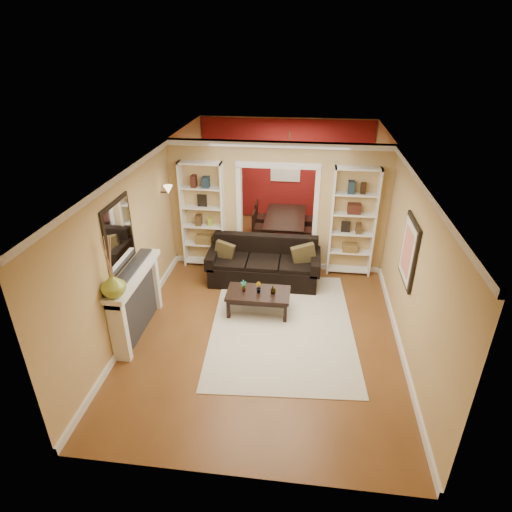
# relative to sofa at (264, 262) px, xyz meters

# --- Properties ---
(floor) EXTENTS (8.00, 8.00, 0.00)m
(floor) POSITION_rel_sofa_xyz_m (0.19, -0.45, -0.44)
(floor) COLOR brown
(floor) RESTS_ON ground
(ceiling) EXTENTS (8.00, 8.00, 0.00)m
(ceiling) POSITION_rel_sofa_xyz_m (0.19, -0.45, 2.26)
(ceiling) COLOR white
(ceiling) RESTS_ON ground
(wall_back) EXTENTS (8.00, 0.00, 8.00)m
(wall_back) POSITION_rel_sofa_xyz_m (0.19, 3.55, 0.91)
(wall_back) COLOR tan
(wall_back) RESTS_ON ground
(wall_front) EXTENTS (8.00, 0.00, 8.00)m
(wall_front) POSITION_rel_sofa_xyz_m (0.19, -4.45, 0.91)
(wall_front) COLOR tan
(wall_front) RESTS_ON ground
(wall_left) EXTENTS (0.00, 8.00, 8.00)m
(wall_left) POSITION_rel_sofa_xyz_m (-2.06, -0.45, 0.91)
(wall_left) COLOR tan
(wall_left) RESTS_ON ground
(wall_right) EXTENTS (0.00, 8.00, 8.00)m
(wall_right) POSITION_rel_sofa_xyz_m (2.44, -0.45, 0.91)
(wall_right) COLOR tan
(wall_right) RESTS_ON ground
(partition_wall) EXTENTS (4.50, 0.15, 2.70)m
(partition_wall) POSITION_rel_sofa_xyz_m (0.19, 0.75, 0.91)
(partition_wall) COLOR tan
(partition_wall) RESTS_ON floor
(red_back_panel) EXTENTS (4.44, 0.04, 2.64)m
(red_back_panel) POSITION_rel_sofa_xyz_m (0.19, 3.52, 0.88)
(red_back_panel) COLOR maroon
(red_back_panel) RESTS_ON floor
(dining_window) EXTENTS (0.78, 0.03, 0.98)m
(dining_window) POSITION_rel_sofa_xyz_m (0.19, 3.48, 1.11)
(dining_window) COLOR #8CA5CC
(dining_window) RESTS_ON wall_back
(area_rug) EXTENTS (2.65, 3.55, 0.01)m
(area_rug) POSITION_rel_sofa_xyz_m (0.49, -1.49, -0.44)
(area_rug) COLOR beige
(area_rug) RESTS_ON floor
(sofa) EXTENTS (2.26, 0.98, 0.88)m
(sofa) POSITION_rel_sofa_xyz_m (0.00, 0.00, 0.00)
(sofa) COLOR black
(sofa) RESTS_ON floor
(pillow_left) EXTENTS (0.41, 0.19, 0.39)m
(pillow_left) POSITION_rel_sofa_xyz_m (-0.80, -0.02, 0.19)
(pillow_left) COLOR brown
(pillow_left) RESTS_ON sofa
(pillow_right) EXTENTS (0.48, 0.24, 0.46)m
(pillow_right) POSITION_rel_sofa_xyz_m (0.80, -0.02, 0.22)
(pillow_right) COLOR brown
(pillow_right) RESTS_ON sofa
(coffee_table) EXTENTS (1.14, 0.62, 0.43)m
(coffee_table) POSITION_rel_sofa_xyz_m (0.02, -1.14, -0.23)
(coffee_table) COLOR black
(coffee_table) RESTS_ON floor
(plant_left) EXTENTS (0.14, 0.12, 0.22)m
(plant_left) POSITION_rel_sofa_xyz_m (-0.24, -1.14, 0.10)
(plant_left) COLOR #336626
(plant_left) RESTS_ON coffee_table
(plant_center) EXTENTS (0.14, 0.14, 0.20)m
(plant_center) POSITION_rel_sofa_xyz_m (0.02, -1.14, 0.09)
(plant_center) COLOR #336626
(plant_center) RESTS_ON coffee_table
(plant_right) EXTENTS (0.15, 0.15, 0.18)m
(plant_right) POSITION_rel_sofa_xyz_m (0.29, -1.14, 0.08)
(plant_right) COLOR #336626
(plant_right) RESTS_ON coffee_table
(bookshelf_left) EXTENTS (0.90, 0.30, 2.30)m
(bookshelf_left) POSITION_rel_sofa_xyz_m (-1.36, 0.58, 0.71)
(bookshelf_left) COLOR white
(bookshelf_left) RESTS_ON floor
(bookshelf_right) EXTENTS (0.90, 0.30, 2.30)m
(bookshelf_right) POSITION_rel_sofa_xyz_m (1.74, 0.58, 0.71)
(bookshelf_right) COLOR white
(bookshelf_right) RESTS_ON floor
(fireplace) EXTENTS (0.32, 1.70, 1.16)m
(fireplace) POSITION_rel_sofa_xyz_m (-1.90, -1.95, 0.14)
(fireplace) COLOR white
(fireplace) RESTS_ON floor
(vase) EXTENTS (0.45, 0.45, 0.38)m
(vase) POSITION_rel_sofa_xyz_m (-1.90, -2.65, 0.91)
(vase) COLOR #8FA234
(vase) RESTS_ON fireplace
(mirror) EXTENTS (0.03, 0.95, 1.10)m
(mirror) POSITION_rel_sofa_xyz_m (-2.04, -1.95, 1.36)
(mirror) COLOR silver
(mirror) RESTS_ON wall_left
(wall_sconce) EXTENTS (0.18, 0.18, 0.22)m
(wall_sconce) POSITION_rel_sofa_xyz_m (-1.96, 0.10, 1.39)
(wall_sconce) COLOR #FFE0A5
(wall_sconce) RESTS_ON wall_left
(framed_art) EXTENTS (0.04, 0.85, 1.05)m
(framed_art) POSITION_rel_sofa_xyz_m (2.40, -1.45, 1.11)
(framed_art) COLOR black
(framed_art) RESTS_ON wall_right
(dining_table) EXTENTS (1.73, 0.96, 0.61)m
(dining_table) POSITION_rel_sofa_xyz_m (0.33, 2.11, -0.14)
(dining_table) COLOR black
(dining_table) RESTS_ON floor
(dining_chair_nw) EXTENTS (0.53, 0.53, 0.82)m
(dining_chair_nw) POSITION_rel_sofa_xyz_m (-0.22, 1.81, -0.03)
(dining_chair_nw) COLOR black
(dining_chair_nw) RESTS_ON floor
(dining_chair_ne) EXTENTS (0.45, 0.45, 0.76)m
(dining_chair_ne) POSITION_rel_sofa_xyz_m (0.88, 1.81, -0.06)
(dining_chair_ne) COLOR black
(dining_chair_ne) RESTS_ON floor
(dining_chair_sw) EXTENTS (0.55, 0.55, 0.85)m
(dining_chair_sw) POSITION_rel_sofa_xyz_m (-0.22, 2.41, -0.02)
(dining_chair_sw) COLOR black
(dining_chair_sw) RESTS_ON floor
(dining_chair_se) EXTENTS (0.55, 0.55, 0.85)m
(dining_chair_se) POSITION_rel_sofa_xyz_m (0.88, 2.41, -0.02)
(dining_chair_se) COLOR black
(dining_chair_se) RESTS_ON floor
(chandelier) EXTENTS (0.50, 0.50, 0.30)m
(chandelier) POSITION_rel_sofa_xyz_m (0.19, 2.25, 1.58)
(chandelier) COLOR #312316
(chandelier) RESTS_ON ceiling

